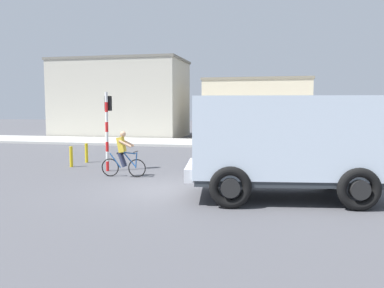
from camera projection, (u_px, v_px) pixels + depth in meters
The scene contains 11 objects.
ground_plane at pixel (169, 188), 12.72m from camera, with size 120.00×120.00×0.00m, color #4C4C51.
sidewalk_far at pixel (228, 143), 27.29m from camera, with size 80.00×5.00×0.16m, color #ADADA8.
truck_foreground at pixel (285, 140), 11.16m from camera, with size 5.72×3.40×2.90m.
cyclist at pixel (123, 154), 14.67m from camera, with size 1.73×0.50×1.72m.
traffic_light_pole at pixel (107, 120), 15.96m from camera, with size 0.24×0.43×3.20m.
car_red_near at pixel (259, 140), 21.11m from camera, with size 4.23×2.37×1.60m.
pedestrian_near_kerb at pixel (298, 138), 22.19m from camera, with size 0.34×0.22×1.62m.
bollard_near at pixel (71, 157), 17.11m from camera, with size 0.14×0.14×0.90m, color gold.
bollard_far at pixel (87, 153), 18.47m from camera, with size 0.14×0.14×0.90m, color gold.
building_corner_left at pixel (121, 98), 34.69m from camera, with size 11.27×6.22×6.69m.
building_mid_block at pixel (257, 109), 32.71m from camera, with size 8.59×5.48×4.88m.
Camera 1 is at (3.41, -12.08, 2.62)m, focal length 36.86 mm.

